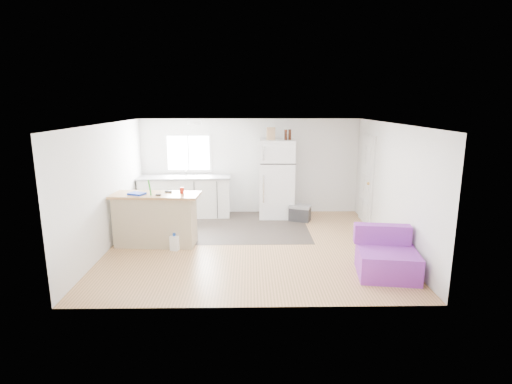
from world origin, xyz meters
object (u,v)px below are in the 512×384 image
at_px(kitchen_cabinets, 185,196).
at_px(peninsula, 156,219).
at_px(cooler, 300,213).
at_px(cardboard_box, 271,134).
at_px(mop, 149,236).
at_px(blue_tray, 137,194).
at_px(refrigerator, 277,179).
at_px(purple_seat, 386,258).
at_px(cleaner_jug, 174,243).
at_px(red_cup, 182,190).
at_px(bottle_right, 290,135).
at_px(bottle_left, 286,135).

xyz_separation_m(kitchen_cabinets, peninsula, (-0.26, -2.09, 0.01)).
bearing_deg(cooler, cardboard_box, 172.53).
xyz_separation_m(cooler, mop, (-3.18, -1.76, 0.03)).
height_order(peninsula, blue_tray, blue_tray).
xyz_separation_m(refrigerator, purple_seat, (1.58, -3.52, -0.68)).
bearing_deg(cardboard_box, cleaner_jug, -130.32).
xyz_separation_m(red_cup, bottle_right, (2.30, 1.96, 0.93)).
relative_size(peninsula, red_cup, 14.50).
bearing_deg(bottle_right, kitchen_cabinets, 177.92).
distance_m(peninsula, refrigerator, 3.27).
bearing_deg(kitchen_cabinets, bottle_right, -4.61).
distance_m(refrigerator, cardboard_box, 1.12).
xyz_separation_m(peninsula, cleaner_jug, (0.42, -0.33, -0.38)).
distance_m(purple_seat, mop, 4.43).
distance_m(cooler, bottle_right, 1.90).
height_order(kitchen_cabinets, cleaner_jug, kitchen_cabinets).
relative_size(kitchen_cabinets, red_cup, 19.10).
bearing_deg(mop, cardboard_box, 53.06).
height_order(peninsula, refrigerator, refrigerator).
bearing_deg(cooler, mop, -130.26).
bearing_deg(mop, bottle_left, 48.75).
relative_size(purple_seat, blue_tray, 3.50).
bearing_deg(purple_seat, bottle_right, 118.40).
xyz_separation_m(cleaner_jug, mop, (-0.52, 0.18, 0.08)).
distance_m(peninsula, bottle_right, 3.78).
bearing_deg(peninsula, mop, -121.58).
height_order(purple_seat, cardboard_box, cardboard_box).
bearing_deg(blue_tray, purple_seat, -17.94).
xyz_separation_m(refrigerator, cooler, (0.54, -0.41, -0.76)).
height_order(kitchen_cabinets, purple_seat, kitchen_cabinets).
bearing_deg(purple_seat, mop, 170.59).
distance_m(mop, red_cup, 1.10).
relative_size(mop, bottle_right, 5.51).
height_order(kitchen_cabinets, refrigerator, refrigerator).
relative_size(kitchen_cabinets, cardboard_box, 7.64).
bearing_deg(bottle_right, purple_seat, -69.88).
height_order(bottle_left, bottle_right, same).
bearing_deg(cleaner_jug, bottle_left, 62.66).
height_order(red_cup, bottle_left, bottle_left).
bearing_deg(blue_tray, cooler, 26.15).
xyz_separation_m(kitchen_cabinets, cooler, (2.82, -0.48, -0.32)).
distance_m(mop, bottle_right, 4.06).
bearing_deg(cardboard_box, peninsula, -140.19).
distance_m(kitchen_cabinets, red_cup, 2.16).
xyz_separation_m(refrigerator, bottle_right, (0.30, -0.03, 1.08)).
bearing_deg(cooler, bottle_right, 142.63).
height_order(peninsula, cleaner_jug, peninsula).
distance_m(refrigerator, bottle_left, 1.10).
bearing_deg(blue_tray, cleaner_jug, -20.40).
bearing_deg(cooler, peninsula, -131.54).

